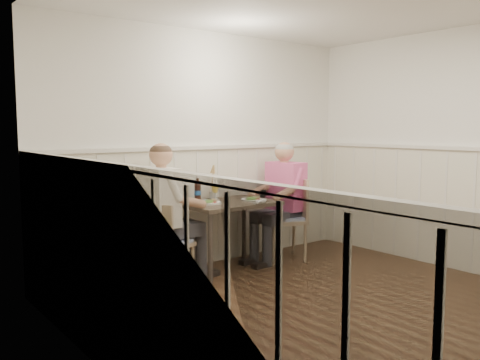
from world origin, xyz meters
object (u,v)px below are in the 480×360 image
(dining_table, at_px, (229,210))
(diner_cream, at_px, (163,224))
(chair_left, at_px, (165,241))
(chair_right, at_px, (289,216))
(man_in_pink, at_px, (283,209))
(beer_bottle, at_px, (198,191))
(grass_vase, at_px, (211,183))

(dining_table, bearing_deg, diner_cream, 178.86)
(chair_left, bearing_deg, chair_right, 1.02)
(chair_right, bearing_deg, diner_cream, 177.49)
(chair_left, height_order, diner_cream, diner_cream)
(man_in_pink, xyz_separation_m, beer_bottle, (-1.05, 0.21, 0.28))
(chair_left, relative_size, beer_bottle, 3.26)
(diner_cream, distance_m, beer_bottle, 0.62)
(grass_vase, bearing_deg, beer_bottle, -160.62)
(chair_left, bearing_deg, grass_vase, 24.84)
(chair_left, xyz_separation_m, diner_cream, (0.04, 0.10, 0.15))
(chair_right, relative_size, diner_cream, 0.67)
(man_in_pink, bearing_deg, dining_table, 179.38)
(dining_table, xyz_separation_m, man_in_pink, (0.79, -0.01, -0.07))
(diner_cream, bearing_deg, grass_vase, 19.52)
(dining_table, bearing_deg, man_in_pink, -0.62)
(dining_table, distance_m, grass_vase, 0.40)
(diner_cream, height_order, grass_vase, diner_cream)
(chair_right, bearing_deg, dining_table, 176.21)
(chair_right, relative_size, man_in_pink, 0.68)
(beer_bottle, distance_m, grass_vase, 0.26)
(chair_right, bearing_deg, beer_bottle, 166.70)
(man_in_pink, xyz_separation_m, diner_cream, (-1.58, 0.02, 0.01))
(chair_left, relative_size, man_in_pink, 0.59)
(dining_table, bearing_deg, grass_vase, 94.98)
(chair_left, distance_m, man_in_pink, 1.63)
(chair_right, height_order, chair_left, chair_right)
(diner_cream, height_order, beer_bottle, diner_cream)
(beer_bottle, xyz_separation_m, grass_vase, (0.24, 0.08, 0.07))
(chair_right, distance_m, chair_left, 1.67)
(chair_right, bearing_deg, chair_left, -178.98)
(chair_right, distance_m, beer_bottle, 1.18)
(chair_right, height_order, man_in_pink, man_in_pink)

